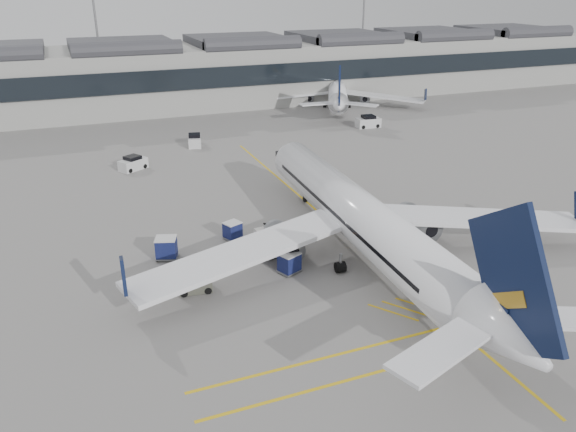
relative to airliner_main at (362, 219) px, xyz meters
name	(u,v)px	position (x,y,z in m)	size (l,w,h in m)	color
ground	(270,286)	(-9.15, -1.88, -3.52)	(220.00, 220.00, 0.00)	gray
terminal	(136,75)	(-9.15, 70.05, 2.62)	(200.00, 20.45, 12.40)	#9E9E99
light_masts	(113,23)	(-10.81, 84.12, 10.97)	(113.00, 0.60, 25.45)	slate
apron_markings	(329,221)	(0.85, 8.12, -3.52)	(0.25, 60.00, 0.01)	gold
airliner_main	(362,219)	(0.00, 0.00, 0.00)	(41.21, 45.10, 11.98)	white
airliner_far	(337,91)	(26.59, 58.26, -0.68)	(30.49, 33.63, 9.67)	white
belt_loader	(272,238)	(-6.28, 5.31, -2.93)	(5.03, 2.17, 2.01)	silver
baggage_cart_a	(266,247)	(-7.69, 2.94, -2.60)	(1.79, 1.54, 1.73)	gray
baggage_cart_b	(233,230)	(-9.37, 7.67, -2.63)	(1.97, 1.82, 1.67)	gray
baggage_cart_c	(289,262)	(-6.91, -0.43, -2.56)	(2.10, 1.94, 1.79)	gray
baggage_cart_d	(166,247)	(-15.84, 5.89, -2.46)	(2.28, 2.07, 1.98)	gray
ramp_agent_a	(288,237)	(-5.12, 4.28, -2.57)	(0.69, 0.45, 1.90)	#ED570C
ramp_agent_b	(276,246)	(-6.80, 2.86, -2.62)	(0.87, 0.68, 1.80)	orange
pushback_tug	(195,284)	(-14.84, -0.49, -2.89)	(2.73, 1.88, 1.43)	#4C4E42
safety_cone_nose	(304,192)	(1.57, 16.10, -3.25)	(0.38, 0.38, 0.53)	#F24C0A
safety_cone_engine	(402,221)	(7.38, 4.88, -3.24)	(0.40, 0.40, 0.55)	#F24C0A
service_van_left	(133,163)	(-15.19, 32.45, -2.71)	(3.92, 3.36, 1.81)	silver
service_van_mid	(195,141)	(-5.35, 40.43, -2.71)	(2.51, 3.84, 1.81)	silver
service_van_right	(368,122)	(23.75, 40.98, -2.63)	(3.99, 2.15, 2.00)	silver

